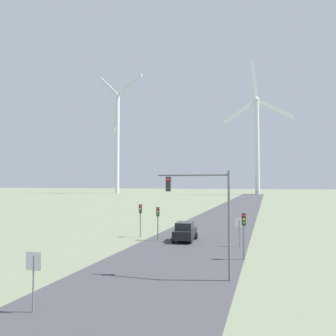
% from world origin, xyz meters
% --- Properties ---
extents(road_surface, '(10.00, 240.00, 0.01)m').
position_xyz_m(road_surface, '(0.00, 48.00, 0.00)').
color(road_surface, '#38383D').
rests_on(road_surface, ground).
extents(stop_sign_near, '(0.81, 0.07, 2.61)m').
position_xyz_m(stop_sign_near, '(-3.19, 6.91, 1.83)').
color(stop_sign_near, slate).
rests_on(stop_sign_near, ground).
extents(stop_sign_far, '(0.81, 0.07, 2.51)m').
position_xyz_m(stop_sign_far, '(4.25, 24.53, 1.76)').
color(stop_sign_far, slate).
rests_on(stop_sign_far, ground).
extents(traffic_light_post_near_left, '(0.28, 0.34, 3.40)m').
position_xyz_m(traffic_light_post_near_left, '(-6.01, 26.64, 2.50)').
color(traffic_light_post_near_left, slate).
rests_on(traffic_light_post_near_left, ground).
extents(traffic_light_post_near_right, '(0.28, 0.34, 3.41)m').
position_xyz_m(traffic_light_post_near_right, '(4.98, 19.59, 2.50)').
color(traffic_light_post_near_right, slate).
rests_on(traffic_light_post_near_right, ground).
extents(traffic_light_post_mid_left, '(0.28, 0.34, 3.24)m').
position_xyz_m(traffic_light_post_mid_left, '(-3.68, 25.41, 2.38)').
color(traffic_light_post_mid_left, slate).
rests_on(traffic_light_post_mid_left, ground).
extents(traffic_light_mast_overhead, '(4.41, 0.34, 6.36)m').
position_xyz_m(traffic_light_mast_overhead, '(3.06, 14.05, 4.51)').
color(traffic_light_mast_overhead, slate).
rests_on(traffic_light_mast_overhead, ground).
extents(car_approaching, '(2.10, 4.22, 1.83)m').
position_xyz_m(car_approaching, '(-1.06, 25.92, 0.91)').
color(car_approaching, black).
rests_on(car_approaching, ground).
extents(wind_turbine_far_left, '(32.75, 14.42, 67.90)m').
position_xyz_m(wind_turbine_far_left, '(-72.54, 159.28, 33.00)').
color(wind_turbine_far_left, silver).
rests_on(wind_turbine_far_left, ground).
extents(wind_turbine_left, '(32.87, 13.49, 65.36)m').
position_xyz_m(wind_turbine_left, '(2.31, 155.54, 28.20)').
color(wind_turbine_left, silver).
rests_on(wind_turbine_left, ground).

